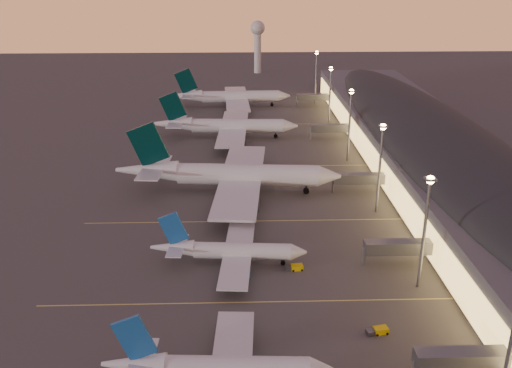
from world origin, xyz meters
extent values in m
plane|color=#44413E|center=(0.00, 0.00, 0.00)|extent=(700.00, 700.00, 0.00)
cylinder|color=silver|center=(-3.44, -30.12, 3.62)|extent=(23.95, 5.27, 4.05)
cone|color=silver|center=(-20.66, -29.23, 4.13)|extent=(10.93, 4.59, 4.05)
cylinder|color=#195298|center=(-3.43, -22.61, 1.55)|extent=(5.52, 3.31, 3.04)
cube|color=#195298|center=(-20.13, -29.26, 9.37)|extent=(7.44, 0.99, 8.78)
cube|color=silver|center=(-19.36, -29.30, 4.73)|extent=(4.46, 12.45, 0.28)
cylinder|color=silver|center=(-2.28, 11.25, 3.45)|extent=(22.87, 5.55, 3.86)
cone|color=silver|center=(10.83, 10.26, 3.45)|extent=(3.93, 4.12, 3.86)
cone|color=silver|center=(-18.67, 12.49, 3.93)|extent=(10.49, 4.61, 3.86)
cube|color=silver|center=(-3.37, 11.33, 2.78)|extent=(9.00, 32.87, 0.42)
cylinder|color=#195298|center=(-2.11, 18.40, 1.47)|extent=(5.32, 3.27, 2.89)
cylinder|color=#195298|center=(-3.18, 4.15, 1.47)|extent=(5.32, 3.27, 2.89)
cube|color=#195298|center=(-18.16, 12.45, 8.93)|extent=(7.09, 1.11, 8.36)
cube|color=silver|center=(-17.44, 12.39, 4.51)|extent=(4.52, 11.93, 0.27)
cylinder|color=black|center=(7.20, 10.53, 0.76)|extent=(0.33, 0.33, 1.52)
cylinder|color=black|center=(7.20, 10.53, 0.54)|extent=(1.13, 0.75, 1.08)
cylinder|color=black|center=(-3.90, 14.08, 0.76)|extent=(0.33, 0.33, 1.52)
cylinder|color=black|center=(-3.90, 14.08, 0.54)|extent=(1.13, 0.75, 1.08)
cylinder|color=black|center=(-4.31, 8.69, 0.76)|extent=(0.33, 0.33, 1.52)
cylinder|color=black|center=(-4.31, 8.69, 0.54)|extent=(1.13, 0.75, 1.08)
cylinder|color=silver|center=(-0.17, 55.97, 5.81)|extent=(43.10, 10.02, 6.46)
cone|color=silver|center=(24.54, 53.89, 5.81)|extent=(7.41, 7.01, 6.46)
cone|color=silver|center=(-31.06, 58.57, 6.62)|extent=(19.76, 8.05, 6.46)
cube|color=silver|center=(-2.23, 56.14, 4.68)|extent=(17.59, 63.25, 0.71)
cylinder|color=#56595E|center=(0.29, 69.71, 2.50)|extent=(10.02, 5.64, 4.84)
cylinder|color=#56595E|center=(-2.01, 42.34, 2.50)|extent=(10.02, 5.64, 4.84)
cube|color=#032828|center=(-30.10, 58.49, 14.96)|extent=(12.77, 2.03, 14.33)
cube|color=silver|center=(-28.73, 58.37, 7.59)|extent=(8.75, 22.97, 0.45)
cylinder|color=black|center=(17.70, 54.47, 1.29)|extent=(0.56, 0.56, 2.58)
cylinder|color=black|center=(17.70, 54.47, 0.90)|extent=(1.90, 1.28, 1.81)
cylinder|color=black|center=(-3.23, 60.76, 1.29)|extent=(0.56, 0.56, 2.58)
cylinder|color=black|center=(-3.23, 60.76, 0.90)|extent=(1.90, 1.28, 1.81)
cylinder|color=black|center=(-3.98, 51.75, 1.29)|extent=(0.56, 0.56, 2.58)
cylinder|color=black|center=(-3.98, 51.75, 0.90)|extent=(1.90, 1.28, 1.81)
cylinder|color=silver|center=(-3.14, 114.92, 4.97)|extent=(36.76, 7.35, 5.52)
cone|color=silver|center=(18.05, 113.86, 4.97)|extent=(6.16, 5.81, 5.52)
cone|color=silver|center=(-29.62, 116.25, 5.66)|extent=(16.75, 6.34, 5.52)
cube|color=silver|center=(-4.90, 115.01, 4.00)|extent=(13.27, 53.86, 0.61)
cylinder|color=#56595E|center=(-3.14, 126.68, 2.14)|extent=(8.45, 4.55, 4.14)
cylinder|color=#56595E|center=(-4.31, 103.22, 2.14)|extent=(8.45, 4.55, 4.14)
cube|color=#032828|center=(-28.79, 116.21, 12.80)|extent=(10.92, 1.37, 12.26)
cube|color=silver|center=(-27.62, 116.15, 6.49)|extent=(6.85, 19.49, 0.39)
cylinder|color=black|center=(12.19, 114.15, 1.10)|extent=(0.46, 0.46, 2.21)
cylinder|color=black|center=(12.19, 114.15, 0.77)|extent=(1.59, 1.04, 1.55)
cylinder|color=black|center=(-5.89, 118.93, 1.10)|extent=(0.46, 0.46, 2.21)
cylinder|color=black|center=(-5.89, 118.93, 0.77)|extent=(1.59, 1.04, 1.55)
cylinder|color=black|center=(-6.27, 111.21, 1.10)|extent=(0.46, 0.46, 2.21)
cylinder|color=black|center=(-6.27, 111.21, 0.77)|extent=(1.59, 1.04, 1.55)
cylinder|color=silver|center=(-1.70, 168.06, 5.04)|extent=(37.24, 6.90, 5.60)
cone|color=silver|center=(19.81, 168.82, 5.04)|extent=(6.17, 5.81, 5.60)
cone|color=silver|center=(-28.58, 167.11, 5.74)|extent=(16.93, 6.19, 5.60)
cube|color=silver|center=(-3.49, 168.00, 4.06)|extent=(12.66, 54.52, 0.62)
cylinder|color=#56595E|center=(-2.71, 179.95, 2.17)|extent=(8.51, 4.49, 4.20)
cylinder|color=#56595E|center=(-1.88, 156.13, 2.17)|extent=(8.51, 4.49, 4.20)
cube|color=#032828|center=(-27.75, 167.14, 12.98)|extent=(11.08, 1.23, 12.44)
cube|color=silver|center=(-26.55, 167.19, 6.59)|extent=(6.66, 19.70, 0.39)
cylinder|color=black|center=(13.86, 168.61, 1.12)|extent=(0.46, 0.46, 2.24)
cylinder|color=black|center=(13.86, 168.61, 0.78)|extent=(1.60, 1.04, 1.57)
cylinder|color=black|center=(-4.82, 171.88, 1.12)|extent=(0.46, 0.46, 2.24)
cylinder|color=black|center=(-4.82, 171.88, 0.78)|extent=(1.60, 1.04, 1.57)
cylinder|color=black|center=(-4.55, 164.03, 1.12)|extent=(0.46, 0.46, 2.24)
cylinder|color=black|center=(-4.55, 164.03, 0.78)|extent=(1.60, 1.04, 1.57)
cube|color=#515156|center=(62.00, 72.50, 6.00)|extent=(40.00, 255.00, 12.00)
ellipsoid|color=black|center=(62.00, 72.50, 12.00)|extent=(39.00, 253.00, 10.92)
cube|color=#F5C163|center=(41.80, 72.50, 5.00)|extent=(0.40, 244.80, 8.00)
cube|color=#56595E|center=(34.00, -30.00, 4.50)|extent=(16.00, 3.20, 3.00)
cube|color=#56595E|center=(34.00, 10.00, 4.50)|extent=(16.00, 3.20, 3.00)
cylinder|color=slate|center=(26.00, 10.00, 2.20)|extent=(0.70, 0.70, 4.40)
cube|color=#56595E|center=(34.00, 55.00, 4.50)|extent=(16.00, 3.20, 3.00)
cylinder|color=slate|center=(26.00, 55.00, 2.20)|extent=(0.70, 0.70, 4.40)
cube|color=#56595E|center=(34.00, 112.00, 4.50)|extent=(16.00, 3.20, 3.00)
cylinder|color=slate|center=(26.00, 112.00, 2.20)|extent=(0.70, 0.70, 4.40)
cube|color=#56595E|center=(34.00, 168.00, 4.50)|extent=(16.00, 3.20, 3.00)
cylinder|color=slate|center=(26.00, 168.00, 2.20)|extent=(0.70, 0.70, 4.40)
cylinder|color=slate|center=(36.00, -40.00, 12.50)|extent=(0.70, 0.70, 25.00)
cylinder|color=slate|center=(36.00, 0.00, 12.50)|extent=(0.70, 0.70, 25.00)
cube|color=slate|center=(36.00, 0.00, 25.20)|extent=(2.20, 2.20, 0.50)
sphere|color=#FFB464|center=(36.00, 0.00, 25.00)|extent=(1.80, 1.80, 1.80)
cylinder|color=slate|center=(36.00, 40.00, 12.50)|extent=(0.70, 0.70, 25.00)
cube|color=slate|center=(36.00, 40.00, 25.20)|extent=(2.20, 2.20, 0.50)
sphere|color=#FFB464|center=(36.00, 40.00, 25.00)|extent=(1.80, 1.80, 1.80)
cylinder|color=slate|center=(36.00, 85.00, 12.50)|extent=(0.70, 0.70, 25.00)
cube|color=slate|center=(36.00, 85.00, 25.20)|extent=(2.20, 2.20, 0.50)
sphere|color=#FFB464|center=(36.00, 85.00, 25.00)|extent=(1.80, 1.80, 1.80)
cylinder|color=slate|center=(36.00, 130.00, 12.50)|extent=(0.70, 0.70, 25.00)
cube|color=slate|center=(36.00, 130.00, 25.20)|extent=(2.20, 2.20, 0.50)
sphere|color=#FFB464|center=(36.00, 130.00, 25.00)|extent=(1.80, 1.80, 1.80)
cylinder|color=slate|center=(36.00, 175.00, 12.50)|extent=(0.70, 0.70, 25.00)
cube|color=slate|center=(36.00, 175.00, 25.20)|extent=(2.20, 2.20, 0.50)
sphere|color=#FFB464|center=(36.00, 175.00, 25.00)|extent=(1.80, 1.80, 1.80)
cylinder|color=silver|center=(10.00, 260.00, 13.00)|extent=(4.40, 4.40, 26.00)
sphere|color=silver|center=(10.00, 260.00, 28.00)|extent=(9.00, 9.00, 9.00)
cube|color=#D8C659|center=(0.00, -5.00, 0.01)|extent=(90.00, 0.36, 0.00)
cube|color=#D8C659|center=(0.00, 35.00, 0.01)|extent=(90.00, 0.36, 0.00)
cube|color=#D8C659|center=(0.00, 80.00, 0.01)|extent=(90.00, 0.36, 0.00)
cube|color=#D8C659|center=(0.00, 135.00, 0.01)|extent=(90.00, 0.36, 0.00)
cube|color=#DFB907|center=(10.27, 8.16, 0.62)|extent=(2.83, 1.91, 1.23)
cube|color=#56595E|center=(8.26, 7.98, 0.45)|extent=(1.69, 1.59, 0.90)
cylinder|color=black|center=(11.20, 9.09, 0.25)|extent=(0.51, 0.24, 0.49)
cylinder|color=black|center=(11.35, 7.41, 0.25)|extent=(0.51, 0.24, 0.49)
cylinder|color=black|center=(9.19, 8.91, 0.25)|extent=(0.51, 0.24, 0.49)
cylinder|color=black|center=(9.34, 7.23, 0.25)|extent=(0.51, 0.24, 0.49)
cube|color=#DFB907|center=(23.85, -16.40, 0.62)|extent=(2.97, 2.16, 1.24)
cube|color=#56595E|center=(21.86, -16.77, 0.45)|extent=(1.82, 1.73, 0.90)
cylinder|color=black|center=(24.69, -15.38, 0.25)|extent=(0.52, 0.29, 0.50)
cylinder|color=black|center=(25.00, -17.04, 0.25)|extent=(0.52, 0.29, 0.50)
cylinder|color=black|center=(22.70, -15.75, 0.25)|extent=(0.52, 0.29, 0.50)
cylinder|color=black|center=(23.01, -17.41, 0.25)|extent=(0.52, 0.29, 0.50)
camera|label=1|loc=(-2.92, -106.79, 66.15)|focal=40.00mm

